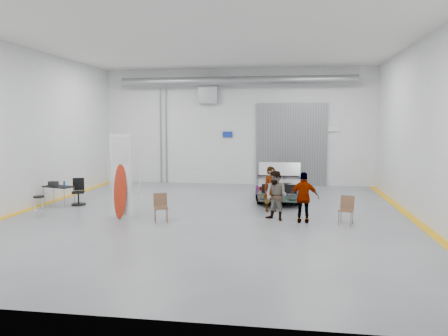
# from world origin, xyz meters

# --- Properties ---
(ground) EXTENTS (16.00, 16.00, 0.00)m
(ground) POSITION_xyz_m (0.00, 0.00, 0.00)
(ground) COLOR slate
(ground) RESTS_ON ground
(room_shell) EXTENTS (14.02, 16.18, 6.01)m
(room_shell) POSITION_xyz_m (0.24, 2.22, 4.08)
(room_shell) COLOR silver
(room_shell) RESTS_ON ground
(sedan_car) EXTENTS (1.91, 4.59, 1.32)m
(sedan_car) POSITION_xyz_m (2.34, 3.80, 0.66)
(sedan_car) COLOR silver
(sedan_car) RESTS_ON ground
(person_a) EXTENTS (0.70, 0.59, 1.65)m
(person_a) POSITION_xyz_m (2.08, 1.09, 0.82)
(person_a) COLOR #956E51
(person_a) RESTS_ON ground
(person_b) EXTENTS (1.01, 0.95, 1.65)m
(person_b) POSITION_xyz_m (2.29, -0.32, 0.82)
(person_b) COLOR #466D81
(person_b) RESTS_ON ground
(person_c) EXTENTS (0.98, 0.45, 1.65)m
(person_c) POSITION_xyz_m (3.19, -0.57, 0.83)
(person_c) COLOR #9E4B34
(person_c) RESTS_ON ground
(surfboard_display) EXTENTS (0.83, 0.38, 3.01)m
(surfboard_display) POSITION_xyz_m (-2.80, -0.88, 1.22)
(surfboard_display) COLOR white
(surfboard_display) RESTS_ON ground
(folding_chair_near) EXTENTS (0.56, 0.60, 0.93)m
(folding_chair_near) POSITION_xyz_m (-1.39, -1.16, 0.29)
(folding_chair_near) COLOR brown
(folding_chair_near) RESTS_ON ground
(folding_chair_far) EXTENTS (0.54, 0.56, 0.91)m
(folding_chair_far) POSITION_xyz_m (4.50, -0.63, 0.28)
(folding_chair_far) COLOR brown
(folding_chair_far) RESTS_ON ground
(shop_stool) EXTENTS (0.38, 0.38, 0.75)m
(shop_stool) POSITION_xyz_m (-5.68, -1.12, 0.37)
(shop_stool) COLOR black
(shop_stool) RESTS_ON ground
(work_table) EXTENTS (1.31, 0.93, 0.97)m
(work_table) POSITION_xyz_m (-6.26, 1.10, 0.75)
(work_table) COLOR gray
(work_table) RESTS_ON ground
(office_chair) EXTENTS (0.58, 0.61, 1.03)m
(office_chair) POSITION_xyz_m (-5.44, 1.27, 0.45)
(office_chair) COLOR black
(office_chair) RESTS_ON ground
(trunk_lid) EXTENTS (1.54, 0.94, 0.04)m
(trunk_lid) POSITION_xyz_m (2.34, 1.76, 1.34)
(trunk_lid) COLOR silver
(trunk_lid) RESTS_ON sedan_car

